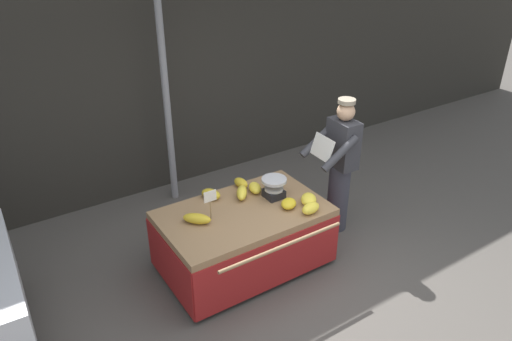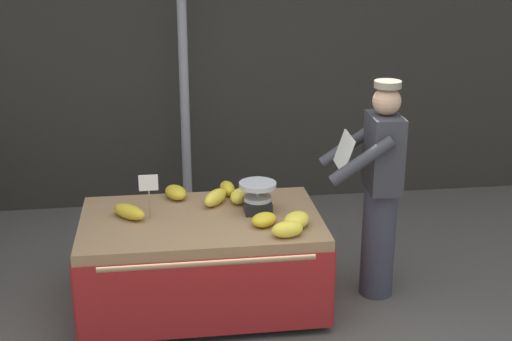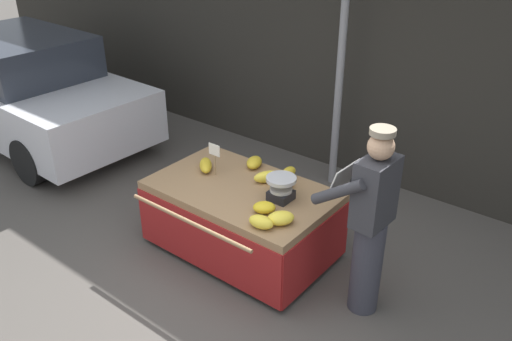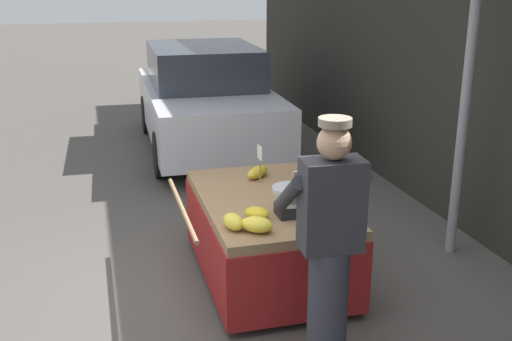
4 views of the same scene
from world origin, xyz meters
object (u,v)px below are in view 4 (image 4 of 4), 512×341
at_px(banana_bunch_4, 257,213).
at_px(banana_bunch_6, 300,193).
at_px(price_sign, 260,156).
at_px(banana_bunch_0, 258,172).
at_px(banana_bunch_1, 310,201).
at_px(banana_bunch_5, 257,224).
at_px(banana_bunch_7, 233,222).
at_px(banana_bunch_2, 307,181).
at_px(street_pole, 465,102).
at_px(banana_bunch_3, 328,196).
at_px(parked_car, 205,99).
at_px(weighing_scale, 290,201).
at_px(vendor_person, 329,248).
at_px(banana_cart, 267,219).

relative_size(banana_bunch_4, banana_bunch_6, 0.73).
bearing_deg(price_sign, banana_bunch_6, 22.53).
distance_m(banana_bunch_0, banana_bunch_1, 0.86).
xyz_separation_m(banana_bunch_0, banana_bunch_4, (0.96, -0.27, -0.00)).
distance_m(banana_bunch_4, banana_bunch_5, 0.23).
xyz_separation_m(banana_bunch_4, banana_bunch_7, (0.13, -0.21, 0.01)).
height_order(banana_bunch_1, banana_bunch_2, banana_bunch_1).
distance_m(banana_bunch_4, banana_bunch_6, 0.55).
distance_m(street_pole, price_sign, 1.87).
bearing_deg(banana_bunch_3, banana_bunch_7, -69.19).
bearing_deg(banana_bunch_4, banana_bunch_6, 124.40).
xyz_separation_m(banana_bunch_3, parked_car, (-4.43, -0.18, -0.03)).
distance_m(banana_bunch_5, banana_bunch_6, 0.75).
bearing_deg(banana_bunch_0, weighing_scale, -0.25).
bearing_deg(banana_bunch_6, banana_bunch_5, -43.89).
bearing_deg(banana_bunch_6, banana_bunch_4, -55.60).
distance_m(weighing_scale, banana_bunch_5, 0.41).
relative_size(banana_bunch_0, banana_bunch_3, 1.43).
height_order(price_sign, banana_bunch_7, price_sign).
relative_size(banana_bunch_0, parked_car, 0.08).
relative_size(banana_bunch_4, banana_bunch_7, 0.89).
bearing_deg(banana_bunch_7, banana_bunch_6, 123.51).
distance_m(banana_bunch_6, vendor_person, 1.25).
bearing_deg(weighing_scale, banana_bunch_2, 149.07).
height_order(banana_bunch_5, parked_car, parked_car).
xyz_separation_m(street_pole, banana_bunch_5, (0.69, -2.09, -0.65)).
bearing_deg(banana_bunch_0, price_sign, -8.17).
bearing_deg(banana_cart, banana_bunch_6, 62.20).
xyz_separation_m(banana_bunch_1, banana_bunch_6, (-0.19, -0.02, 0.00)).
height_order(banana_bunch_5, banana_bunch_6, banana_bunch_6).
height_order(banana_bunch_7, parked_car, parked_car).
height_order(banana_bunch_1, banana_bunch_3, banana_bunch_1).
height_order(price_sign, banana_bunch_0, price_sign).
distance_m(street_pole, parked_car, 4.49).
relative_size(banana_bunch_1, parked_car, 0.05).
height_order(banana_cart, price_sign, price_sign).
bearing_deg(banana_bunch_2, banana_bunch_0, -134.64).
bearing_deg(weighing_scale, banana_cart, -172.59).
height_order(weighing_scale, banana_bunch_3, weighing_scale).
relative_size(price_sign, banana_bunch_0, 1.14).
distance_m(banana_cart, banana_bunch_6, 0.38).
bearing_deg(street_pole, parked_car, -159.52).
distance_m(street_pole, weighing_scale, 1.91).
xyz_separation_m(street_pole, banana_bunch_3, (0.27, -1.37, -0.65)).
bearing_deg(banana_bunch_3, parked_car, -177.61).
bearing_deg(banana_cart, banana_bunch_4, -25.34).
xyz_separation_m(banana_bunch_1, banana_bunch_7, (0.26, -0.69, 0.00)).
bearing_deg(banana_bunch_5, banana_bunch_6, 136.11).
xyz_separation_m(street_pole, parked_car, (-4.16, -1.55, -0.69)).
xyz_separation_m(street_pole, price_sign, (-0.34, -1.78, -0.46)).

